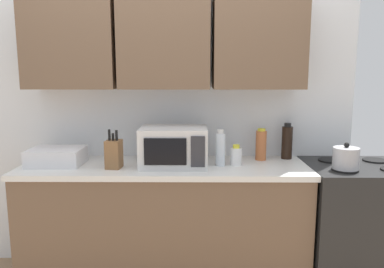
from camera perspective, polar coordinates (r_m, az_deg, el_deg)
wall_back_with_cabinets at (r=2.91m, az=-4.00°, el=9.37°), size 2.96×0.38×2.60m
counter_run at (r=2.90m, az=-4.10°, el=-13.29°), size 2.09×0.63×0.90m
stove_range at (r=3.12m, az=23.78°, el=-12.44°), size 0.76×0.64×0.91m
kettle at (r=2.78m, az=22.42°, el=-3.42°), size 0.18×0.18×0.19m
microwave at (r=2.71m, az=-2.79°, el=-1.91°), size 0.48×0.37×0.28m
dish_rack at (r=2.92m, az=-19.92°, el=-3.24°), size 0.38×0.30×0.12m
knife_block at (r=2.69m, az=-11.84°, el=-2.95°), size 0.11×0.13×0.28m
bottle_soy_dark at (r=3.01m, az=14.29°, el=-1.18°), size 0.08×0.08×0.28m
bottle_spice_jar at (r=2.92m, az=10.48°, el=-1.63°), size 0.08×0.08×0.25m
bottle_white_jar at (r=2.75m, az=6.75°, el=-3.33°), size 0.08×0.08×0.15m
bottle_clear_tall at (r=2.71m, az=4.36°, el=-2.23°), size 0.07×0.07×0.27m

